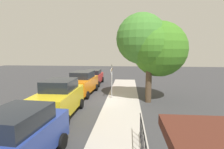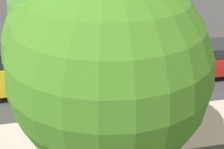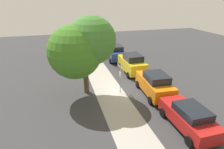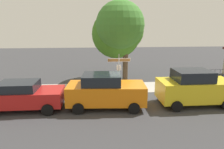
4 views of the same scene
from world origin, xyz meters
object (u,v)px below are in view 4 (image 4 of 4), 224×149
Objects in this scene: shade_tree at (119,31)px; car_yellow at (194,88)px; street_sign at (119,66)px; car_red at (23,95)px; car_orange at (105,91)px.

shade_tree reaches higher than car_yellow.
car_yellow is (4.29, -2.78, -0.83)m from street_sign.
shade_tree is at bearing 83.47° from street_sign.
car_red is (-5.80, -2.72, -1.04)m from street_sign.
street_sign reaches higher than car_red.
street_sign reaches higher than car_yellow.
car_red is at bearing 179.62° from car_yellow.
car_red is at bearing -176.86° from car_orange.
car_orange is at bearing -103.99° from shade_tree.
car_orange is at bearing 179.84° from car_yellow.
car_yellow is (10.09, -0.06, 0.21)m from car_red.
shade_tree is at bearing 79.74° from car_orange.
shade_tree is 1.46× the size of car_orange.
street_sign is 0.41× the size of shade_tree.
car_orange is 5.39m from car_yellow.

